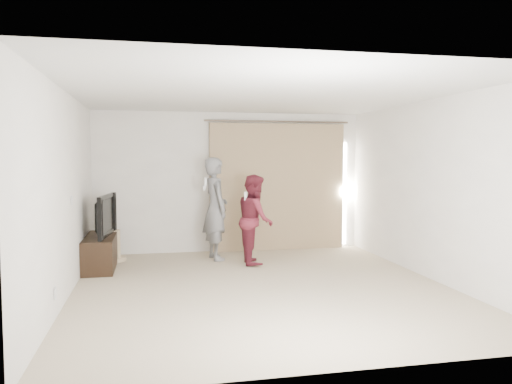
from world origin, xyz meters
TOP-DOWN VIEW (x-y plane):
  - floor at (0.00, 0.00)m, footprint 5.50×5.50m
  - wall_back at (0.00, 2.75)m, footprint 5.00×0.04m
  - wall_left at (-2.50, -0.00)m, footprint 0.04×5.50m
  - ceiling at (0.00, 0.00)m, footprint 5.00×5.50m
  - curtain at (0.91, 2.68)m, footprint 2.80×0.11m
  - tv_console at (-2.27, 1.69)m, footprint 0.46×1.34m
  - tv at (-2.27, 1.69)m, footprint 0.29×1.16m
  - scratching_post at (-2.10, 2.20)m, footprint 0.40×0.40m
  - person_man at (-0.38, 2.00)m, footprint 0.54×0.72m
  - person_woman at (0.22, 1.54)m, footprint 0.61×0.76m

SIDE VIEW (x-z plane):
  - floor at x=0.00m, z-range 0.00..0.00m
  - scratching_post at x=-2.10m, z-range -0.05..0.48m
  - tv_console at x=-2.27m, z-range 0.00..0.51m
  - person_woman at x=0.22m, z-range 0.00..1.48m
  - tv at x=-2.27m, z-range 0.51..1.17m
  - person_man at x=-0.38m, z-range 0.00..1.77m
  - curtain at x=0.91m, z-range -0.02..2.43m
  - wall_left at x=-2.50m, z-range 0.00..2.60m
  - wall_back at x=0.00m, z-range 0.00..2.60m
  - ceiling at x=0.00m, z-range 2.60..2.60m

